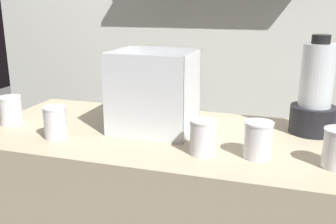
{
  "coord_description": "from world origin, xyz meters",
  "views": [
    {
      "loc": [
        0.4,
        -1.27,
        1.36
      ],
      "look_at": [
        0.0,
        0.0,
        0.98
      ],
      "focal_mm": 41.35,
      "sensor_mm": 36.0,
      "label": 1
    }
  ],
  "objects_px": {
    "carrot_display_bin": "(155,105)",
    "blender_pitcher": "(315,96)",
    "juice_cup_carrot_far_left": "(11,112)",
    "juice_cup_orange_left": "(55,124)",
    "juice_cup_mango_right": "(258,142)",
    "juice_cup_mango_middle": "(203,138)"
  },
  "relations": [
    {
      "from": "blender_pitcher",
      "to": "juice_cup_mango_middle",
      "type": "xyz_separation_m",
      "value": [
        -0.34,
        -0.32,
        -0.09
      ]
    },
    {
      "from": "juice_cup_carrot_far_left",
      "to": "juice_cup_mango_middle",
      "type": "bearing_deg",
      "value": -5.63
    },
    {
      "from": "juice_cup_mango_middle",
      "to": "juice_cup_mango_right",
      "type": "relative_size",
      "value": 0.97
    },
    {
      "from": "juice_cup_mango_middle",
      "to": "carrot_display_bin",
      "type": "bearing_deg",
      "value": 140.39
    },
    {
      "from": "blender_pitcher",
      "to": "juice_cup_mango_middle",
      "type": "bearing_deg",
      "value": -136.52
    },
    {
      "from": "carrot_display_bin",
      "to": "juice_cup_orange_left",
      "type": "distance_m",
      "value": 0.36
    },
    {
      "from": "blender_pitcher",
      "to": "juice_cup_orange_left",
      "type": "bearing_deg",
      "value": -158.75
    },
    {
      "from": "blender_pitcher",
      "to": "juice_cup_orange_left",
      "type": "xyz_separation_m",
      "value": [
        -0.85,
        -0.33,
        -0.09
      ]
    },
    {
      "from": "carrot_display_bin",
      "to": "juice_cup_mango_middle",
      "type": "xyz_separation_m",
      "value": [
        0.22,
        -0.18,
        -0.04
      ]
    },
    {
      "from": "carrot_display_bin",
      "to": "blender_pitcher",
      "type": "bearing_deg",
      "value": 13.67
    },
    {
      "from": "blender_pitcher",
      "to": "juice_cup_carrot_far_left",
      "type": "distance_m",
      "value": 1.14
    },
    {
      "from": "juice_cup_orange_left",
      "to": "carrot_display_bin",
      "type": "bearing_deg",
      "value": 33.48
    },
    {
      "from": "juice_cup_mango_middle",
      "to": "juice_cup_mango_right",
      "type": "bearing_deg",
      "value": 7.21
    },
    {
      "from": "juice_cup_carrot_far_left",
      "to": "juice_cup_orange_left",
      "type": "xyz_separation_m",
      "value": [
        0.26,
        -0.09,
        0.0
      ]
    },
    {
      "from": "juice_cup_orange_left",
      "to": "juice_cup_mango_right",
      "type": "height_order",
      "value": "same"
    },
    {
      "from": "blender_pitcher",
      "to": "carrot_display_bin",
      "type": "bearing_deg",
      "value": -166.33
    },
    {
      "from": "juice_cup_carrot_far_left",
      "to": "juice_cup_orange_left",
      "type": "height_order",
      "value": "juice_cup_orange_left"
    },
    {
      "from": "carrot_display_bin",
      "to": "juice_cup_mango_middle",
      "type": "height_order",
      "value": "carrot_display_bin"
    },
    {
      "from": "carrot_display_bin",
      "to": "blender_pitcher",
      "type": "relative_size",
      "value": 0.83
    },
    {
      "from": "juice_cup_carrot_far_left",
      "to": "juice_cup_orange_left",
      "type": "bearing_deg",
      "value": -19.25
    },
    {
      "from": "juice_cup_mango_right",
      "to": "juice_cup_mango_middle",
      "type": "bearing_deg",
      "value": -172.79
    },
    {
      "from": "carrot_display_bin",
      "to": "juice_cup_orange_left",
      "type": "relative_size",
      "value": 2.58
    }
  ]
}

